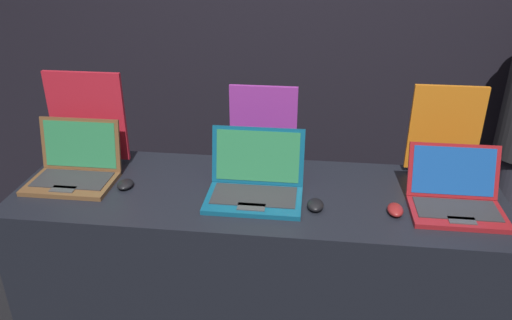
{
  "coord_description": "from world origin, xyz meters",
  "views": [
    {
      "loc": [
        0.22,
        -1.54,
        2.03
      ],
      "look_at": [
        -0.01,
        0.34,
        1.12
      ],
      "focal_mm": 35.0,
      "sensor_mm": 36.0,
      "label": 1
    }
  ],
  "objects": [
    {
      "name": "wall_back",
      "position": [
        0.0,
        1.6,
        1.4
      ],
      "size": [
        8.0,
        0.05,
        2.8
      ],
      "color": "black",
      "rests_on": "ground_plane"
    },
    {
      "name": "display_counter",
      "position": [
        0.0,
        0.34,
        0.48
      ],
      "size": [
        2.1,
        0.67,
        0.97
      ],
      "color": "black",
      "rests_on": "ground_plane"
    },
    {
      "name": "laptop_front",
      "position": [
        -0.83,
        0.34,
        1.03
      ],
      "size": [
        0.37,
        0.29,
        0.26
      ],
      "color": "brown",
      "rests_on": "display_counter"
    },
    {
      "name": "mouse_front",
      "position": [
        -0.58,
        0.3,
        0.98
      ],
      "size": [
        0.07,
        0.09,
        0.03
      ],
      "color": "black",
      "rests_on": "display_counter"
    },
    {
      "name": "promo_stand_front",
      "position": [
        -0.83,
        0.54,
        1.18
      ],
      "size": [
        0.37,
        0.07,
        0.45
      ],
      "color": "black",
      "rests_on": "display_counter"
    },
    {
      "name": "laptop_middle",
      "position": [
        -0.01,
        0.3,
        1.03
      ],
      "size": [
        0.4,
        0.31,
        0.27
      ],
      "color": "#0F5170",
      "rests_on": "display_counter"
    },
    {
      "name": "mouse_middle",
      "position": [
        0.25,
        0.22,
        0.99
      ],
      "size": [
        0.07,
        0.09,
        0.04
      ],
      "color": "black",
      "rests_on": "display_counter"
    },
    {
      "name": "promo_stand_middle",
      "position": [
        -0.01,
        0.61,
        1.15
      ],
      "size": [
        0.31,
        0.07,
        0.39
      ],
      "color": "black",
      "rests_on": "display_counter"
    },
    {
      "name": "laptop_back",
      "position": [
        0.81,
        0.29,
        1.02
      ],
      "size": [
        0.37,
        0.31,
        0.23
      ],
      "color": "maroon",
      "rests_on": "display_counter"
    },
    {
      "name": "mouse_back",
      "position": [
        0.57,
        0.22,
        0.99
      ],
      "size": [
        0.06,
        0.1,
        0.04
      ],
      "color": "maroon",
      "rests_on": "display_counter"
    },
    {
      "name": "promo_stand_back",
      "position": [
        0.81,
        0.61,
        1.17
      ],
      "size": [
        0.31,
        0.07,
        0.42
      ],
      "color": "black",
      "rests_on": "display_counter"
    }
  ]
}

